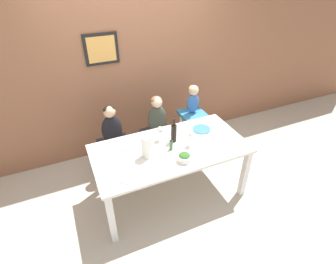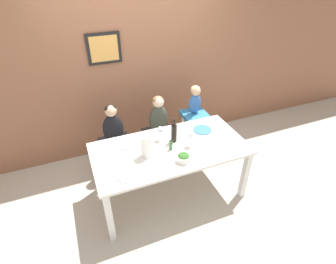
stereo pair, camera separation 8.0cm
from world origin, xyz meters
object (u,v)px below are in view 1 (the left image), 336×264
person_baby_right (193,98)px  wine_glass_far (160,131)px  chair_far_center (158,137)px  salad_bowl_large (184,157)px  wine_bottle (174,132)px  person_child_left (111,125)px  chair_far_left (115,147)px  chair_right_highchair (192,121)px  dinner_plate_back_right (201,129)px  dinner_plate_front_left (129,176)px  person_child_center (157,115)px  wine_glass_near (191,136)px  dinner_plate_back_left (128,145)px  paper_towel_roll (147,147)px

person_baby_right → wine_glass_far: person_baby_right is taller
chair_far_center → salad_bowl_large: (-0.08, -1.01, 0.40)m
person_baby_right → wine_bottle: bearing=-133.7°
person_child_left → chair_far_left: bearing=-90.0°
chair_right_highchair → wine_glass_far: 0.98m
person_child_left → dinner_plate_back_right: person_child_left is taller
chair_far_left → dinner_plate_front_left: (-0.06, -1.00, 0.35)m
wine_bottle → dinner_plate_front_left: 0.79m
chair_right_highchair → person_child_center: (-0.57, 0.00, 0.24)m
wine_glass_near → salad_bowl_large: 0.31m
dinner_plate_back_right → person_baby_right: bearing=73.6°
person_child_center → dinner_plate_back_left: bearing=-139.3°
wine_glass_far → person_child_left: bearing=131.5°
paper_towel_roll → dinner_plate_back_left: (-0.14, 0.27, -0.13)m
chair_far_left → dinner_plate_back_right: size_ratio=2.02×
wine_glass_far → dinner_plate_front_left: 0.72m
chair_right_highchair → wine_bottle: bearing=-133.8°
chair_right_highchair → wine_glass_near: (-0.45, -0.78, 0.35)m
person_child_left → dinner_plate_back_left: (0.08, -0.49, -0.02)m
salad_bowl_large → dinner_plate_back_left: size_ratio=0.64×
person_baby_right → paper_towel_roll: (-0.99, -0.77, -0.05)m
wine_bottle → wine_glass_near: size_ratio=1.65×
chair_far_left → wine_glass_near: bearing=-45.8°
person_baby_right → dinner_plate_back_left: size_ratio=1.82×
chair_far_left → chair_far_center: size_ratio=1.00×
person_child_left → paper_towel_roll: 0.80m
salad_bowl_large → dinner_plate_back_right: bearing=43.7°
chair_far_left → chair_right_highchair: 1.22m
person_baby_right → wine_bottle: (-0.60, -0.62, -0.06)m
chair_far_left → dinner_plate_front_left: bearing=-93.6°
wine_glass_far → salad_bowl_large: bearing=-79.1°
chair_far_left → dinner_plate_back_left: dinner_plate_back_left is taller
chair_far_center → dinner_plate_back_right: bearing=-53.1°
person_baby_right → salad_bowl_large: size_ratio=2.86×
person_baby_right → wine_glass_near: (-0.45, -0.79, -0.04)m
chair_far_left → paper_towel_roll: size_ratio=1.82×
person_child_center → dinner_plate_front_left: size_ratio=2.44×
chair_right_highchair → person_child_center: bearing=179.9°
chair_right_highchair → dinner_plate_back_right: 0.60m
dinner_plate_front_left → salad_bowl_large: bearing=-1.2°
wine_bottle → person_child_left: bearing=134.7°
person_child_center → wine_glass_near: bearing=-81.7°
chair_far_center → person_baby_right: (0.57, 0.00, 0.53)m
wine_bottle → salad_bowl_large: wine_bottle is taller
person_child_left → salad_bowl_large: size_ratio=3.83×
chair_right_highchair → dinner_plate_back_left: size_ratio=2.88×
person_child_left → wine_glass_near: 1.10m
person_baby_right → wine_glass_near: person_baby_right is taller
person_child_left → dinner_plate_back_left: size_ratio=2.44×
paper_towel_roll → person_baby_right: bearing=37.6°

